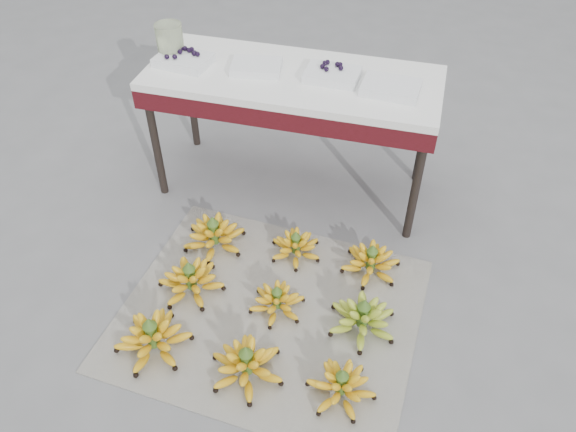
% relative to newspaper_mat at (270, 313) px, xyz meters
% --- Properties ---
extents(ground, '(60.00, 60.00, 0.00)m').
position_rel_newspaper_mat_xyz_m(ground, '(-0.02, -0.05, -0.00)').
color(ground, slate).
rests_on(ground, ground).
extents(newspaper_mat, '(1.32, 1.13, 0.01)m').
position_rel_newspaper_mat_xyz_m(newspaper_mat, '(0.00, 0.00, 0.00)').
color(newspaper_mat, beige).
rests_on(newspaper_mat, ground).
extents(bunch_front_left, '(0.34, 0.34, 0.19)m').
position_rel_newspaper_mat_xyz_m(bunch_front_left, '(-0.40, -0.29, 0.07)').
color(bunch_front_left, yellow).
rests_on(bunch_front_left, newspaper_mat).
extents(bunch_front_center, '(0.38, 0.38, 0.18)m').
position_rel_newspaper_mat_xyz_m(bunch_front_center, '(0.00, -0.31, 0.06)').
color(bunch_front_center, yellow).
rests_on(bunch_front_center, newspaper_mat).
extents(bunch_front_right, '(0.27, 0.27, 0.16)m').
position_rel_newspaper_mat_xyz_m(bunch_front_right, '(0.37, -0.30, 0.06)').
color(bunch_front_right, yellow).
rests_on(bunch_front_right, newspaper_mat).
extents(bunch_mid_left, '(0.33, 0.33, 0.18)m').
position_rel_newspaper_mat_xyz_m(bunch_mid_left, '(-0.37, 0.03, 0.06)').
color(bunch_mid_left, yellow).
rests_on(bunch_mid_left, newspaper_mat).
extents(bunch_mid_center, '(0.32, 0.32, 0.15)m').
position_rel_newspaper_mat_xyz_m(bunch_mid_center, '(0.02, 0.03, 0.05)').
color(bunch_mid_center, yellow).
rests_on(bunch_mid_center, newspaper_mat).
extents(bunch_mid_right, '(0.39, 0.39, 0.18)m').
position_rel_newspaper_mat_xyz_m(bunch_mid_right, '(0.39, 0.03, 0.06)').
color(bunch_mid_right, olive).
rests_on(bunch_mid_right, newspaper_mat).
extents(bunch_back_left, '(0.38, 0.38, 0.18)m').
position_rel_newspaper_mat_xyz_m(bunch_back_left, '(-0.37, 0.33, 0.07)').
color(bunch_back_left, yellow).
rests_on(bunch_back_left, newspaper_mat).
extents(bunch_back_center, '(0.32, 0.32, 0.15)m').
position_rel_newspaper_mat_xyz_m(bunch_back_center, '(0.02, 0.37, 0.05)').
color(bunch_back_center, yellow).
rests_on(bunch_back_center, newspaper_mat).
extents(bunch_back_right, '(0.35, 0.35, 0.17)m').
position_rel_newspaper_mat_xyz_m(bunch_back_right, '(0.38, 0.36, 0.06)').
color(bunch_back_right, yellow).
rests_on(bunch_back_right, newspaper_mat).
extents(vendor_table, '(1.40, 0.56, 0.67)m').
position_rel_newspaper_mat_xyz_m(vendor_table, '(-0.13, 0.88, 0.59)').
color(vendor_table, black).
rests_on(vendor_table, ground).
extents(tray_far_left, '(0.27, 0.21, 0.06)m').
position_rel_newspaper_mat_xyz_m(tray_far_left, '(-0.67, 0.84, 0.69)').
color(tray_far_left, silver).
rests_on(tray_far_left, vendor_table).
extents(tray_left, '(0.26, 0.21, 0.04)m').
position_rel_newspaper_mat_xyz_m(tray_left, '(-0.31, 0.87, 0.69)').
color(tray_left, silver).
rests_on(tray_left, vendor_table).
extents(tray_right, '(0.25, 0.19, 0.06)m').
position_rel_newspaper_mat_xyz_m(tray_right, '(0.05, 0.89, 0.69)').
color(tray_right, silver).
rests_on(tray_right, vendor_table).
extents(tray_far_right, '(0.27, 0.20, 0.04)m').
position_rel_newspaper_mat_xyz_m(tray_far_right, '(0.33, 0.84, 0.69)').
color(tray_far_right, silver).
rests_on(tray_far_right, vendor_table).
extents(glass_jar, '(0.15, 0.15, 0.16)m').
position_rel_newspaper_mat_xyz_m(glass_jar, '(-0.75, 0.89, 0.75)').
color(glass_jar, beige).
rests_on(glass_jar, vendor_table).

